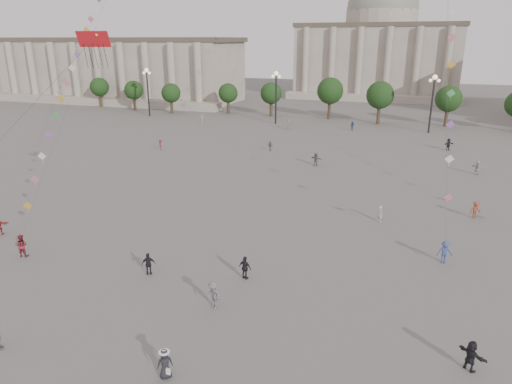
% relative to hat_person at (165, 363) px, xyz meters
% --- Properties ---
extents(ground, '(360.00, 360.00, 0.00)m').
position_rel_hat_person_xyz_m(ground, '(-1.07, 3.91, -0.88)').
color(ground, '#585653').
rests_on(ground, ground).
extents(hall_west, '(84.00, 26.22, 17.20)m').
position_rel_hat_person_xyz_m(hall_west, '(-76.07, 97.81, 7.55)').
color(hall_west, gray).
rests_on(hall_west, ground).
extents(hall_central, '(48.30, 34.30, 35.50)m').
position_rel_hat_person_xyz_m(hall_central, '(-1.07, 133.13, 13.35)').
color(hall_central, gray).
rests_on(hall_central, ground).
extents(tree_row, '(137.12, 5.12, 8.00)m').
position_rel_hat_person_xyz_m(tree_row, '(-1.07, 81.91, 4.52)').
color(tree_row, '#382A1C').
rests_on(tree_row, ground).
extents(lamp_post_far_west, '(2.00, 0.90, 10.65)m').
position_rel_hat_person_xyz_m(lamp_post_far_west, '(-46.07, 73.91, 6.47)').
color(lamp_post_far_west, '#262628').
rests_on(lamp_post_far_west, ground).
extents(lamp_post_mid_west, '(2.00, 0.90, 10.65)m').
position_rel_hat_person_xyz_m(lamp_post_mid_west, '(-16.07, 73.91, 6.47)').
color(lamp_post_mid_west, '#262628').
rests_on(lamp_post_mid_west, ground).
extents(lamp_post_mid_east, '(2.00, 0.90, 10.65)m').
position_rel_hat_person_xyz_m(lamp_post_mid_east, '(13.93, 73.91, 6.47)').
color(lamp_post_mid_east, '#262628').
rests_on(lamp_post_mid_east, ground).
extents(person_crowd_0, '(1.02, 1.00, 1.72)m').
position_rel_hat_person_xyz_m(person_crowd_0, '(-0.04, 71.91, -0.02)').
color(person_crowd_0, navy).
rests_on(person_crowd_0, ground).
extents(person_crowd_3, '(1.59, 1.42, 1.75)m').
position_rel_hat_person_xyz_m(person_crowd_3, '(14.97, 5.74, -0.00)').
color(person_crowd_3, black).
rests_on(person_crowd_3, ground).
extents(person_crowd_4, '(1.31, 1.77, 1.85)m').
position_rel_hat_person_xyz_m(person_crowd_4, '(-11.95, 68.86, 0.05)').
color(person_crowd_4, '#B3B3AF').
rests_on(person_crowd_4, ground).
extents(person_crowd_6, '(1.40, 1.08, 1.91)m').
position_rel_hat_person_xyz_m(person_crowd_6, '(-0.29, 6.76, 0.08)').
color(person_crowd_6, '#5C5D61').
rests_on(person_crowd_6, ground).
extents(person_crowd_7, '(1.70, 1.36, 1.81)m').
position_rel_hat_person_xyz_m(person_crowd_7, '(19.42, 46.30, 0.03)').
color(person_crowd_7, '#B6B7B2').
rests_on(person_crowd_7, ground).
extents(person_crowd_8, '(1.26, 1.05, 1.70)m').
position_rel_hat_person_xyz_m(person_crowd_8, '(17.53, 29.53, -0.03)').
color(person_crowd_8, brown).
rests_on(person_crowd_8, ground).
extents(person_crowd_9, '(1.70, 1.55, 1.89)m').
position_rel_hat_person_xyz_m(person_crowd_9, '(16.64, 59.85, 0.07)').
color(person_crowd_9, black).
rests_on(person_crowd_9, ground).
extents(person_crowd_10, '(0.53, 0.66, 1.56)m').
position_rel_hat_person_xyz_m(person_crowd_10, '(-31.43, 70.87, -0.10)').
color(person_crowd_10, '#B3B3AF').
rests_on(person_crowd_10, ground).
extents(person_crowd_12, '(1.80, 1.05, 1.85)m').
position_rel_hat_person_xyz_m(person_crowd_12, '(-1.28, 43.93, 0.05)').
color(person_crowd_12, slate).
rests_on(person_crowd_12, ground).
extents(person_crowd_13, '(0.64, 0.69, 1.59)m').
position_rel_hat_person_xyz_m(person_crowd_13, '(8.79, 25.64, -0.08)').
color(person_crowd_13, '#B3B3AF').
rests_on(person_crowd_13, ground).
extents(person_crowd_16, '(0.96, 0.64, 1.51)m').
position_rel_hat_person_xyz_m(person_crowd_16, '(-10.01, 50.53, -0.12)').
color(person_crowd_16, '#57575B').
rests_on(person_crowd_16, ground).
extents(person_crowd_17, '(0.99, 1.18, 1.59)m').
position_rel_hat_person_xyz_m(person_crowd_17, '(-26.68, 45.46, -0.08)').
color(person_crowd_17, maroon).
rests_on(person_crowd_17, ground).
extents(tourist_1, '(1.13, 0.72, 1.79)m').
position_rel_hat_person_xyz_m(tourist_1, '(0.35, 11.00, 0.02)').
color(tourist_1, black).
rests_on(tourist_1, ground).
extents(tourist_4, '(1.10, 0.82, 1.73)m').
position_rel_hat_person_xyz_m(tourist_4, '(-6.66, 9.29, -0.01)').
color(tourist_4, black).
rests_on(tourist_4, ground).
extents(kite_flyer_0, '(1.07, 0.94, 1.86)m').
position_rel_hat_person_xyz_m(kite_flyer_0, '(-17.97, 8.63, 0.05)').
color(kite_flyer_0, maroon).
rests_on(kite_flyer_0, ground).
extents(kite_flyer_1, '(1.32, 0.94, 1.86)m').
position_rel_hat_person_xyz_m(kite_flyer_1, '(14.23, 18.41, 0.05)').
color(kite_flyer_1, '#364379').
rests_on(kite_flyer_1, ground).
extents(hat_person, '(0.97, 0.93, 1.69)m').
position_rel_hat_person_xyz_m(hat_person, '(0.00, 0.00, 0.00)').
color(hat_person, black).
rests_on(hat_person, ground).
extents(dragon_kite, '(6.58, 6.22, 21.86)m').
position_rel_hat_person_xyz_m(dragon_kite, '(-9.95, 9.66, 14.98)').
color(dragon_kite, red).
rests_on(dragon_kite, ground).
extents(kite_train_west, '(16.97, 44.62, 59.00)m').
position_rel_hat_person_xyz_m(kite_train_west, '(-26.73, 32.60, 18.72)').
color(kite_train_west, '#3F3F3F').
rests_on(kite_train_west, ground).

